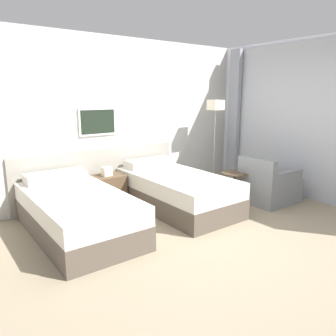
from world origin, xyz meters
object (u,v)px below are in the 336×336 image
Objects in this scene: floor_lamp at (215,115)px; side_table at (235,181)px; armchair at (268,187)px; bed_near_door at (77,212)px; nightstand at (108,190)px; bed_near_window at (176,191)px.

floor_lamp is 1.38m from side_table.
bed_near_door is at bearing 79.17° from armchair.
armchair is at bearing -12.80° from bed_near_door.
nightstand is 2.42m from floor_lamp.
floor_lamp is (2.12, -0.28, 1.14)m from nightstand.
nightstand is at bearing 136.95° from bed_near_window.
bed_near_window is 1.21× the size of floor_lamp.
bed_near_window is 1.03m from side_table.
nightstand is 2.68m from armchair.
armchair is at bearing -84.22° from floor_lamp.
floor_lamp is at bearing 68.11° from side_table.
bed_near_window is at bearing -159.47° from floor_lamp.
side_table is at bearing -32.08° from nightstand.
bed_near_door is 3.18m from floor_lamp.
armchair is at bearing -33.06° from nightstand.
nightstand is (0.82, 0.76, -0.02)m from bed_near_door.
bed_near_window is 3.99× the size of side_table.
bed_near_door is 1.64m from bed_near_window.
bed_near_door is at bearing 172.26° from side_table.
armchair is (0.12, -1.18, -1.13)m from floor_lamp.
nightstand is (-0.82, 0.76, -0.02)m from bed_near_window.
bed_near_window is at bearing 0.00° from bed_near_door.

